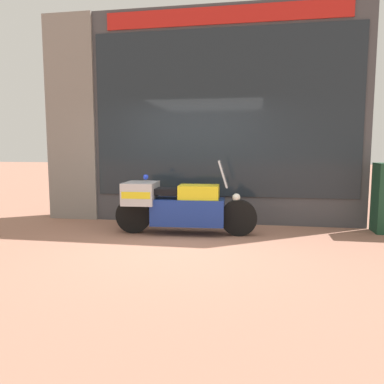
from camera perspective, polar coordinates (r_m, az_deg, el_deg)
ground_plane at (r=5.81m, az=-1.92°, el=-8.19°), size 60.00×60.00×0.00m
shop_building at (r=7.68m, az=-2.32°, el=11.23°), size 6.38×0.55×4.18m
window_display at (r=7.62m, az=4.52°, el=-1.23°), size 4.88×0.30×1.80m
paramedic_motorcycle at (r=6.49m, az=-2.40°, el=-1.86°), size 2.46×0.71×1.29m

